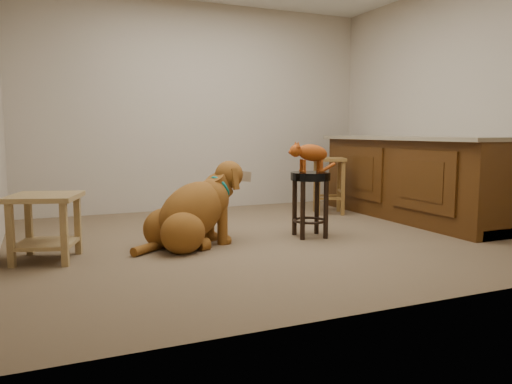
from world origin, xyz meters
name	(u,v)px	position (x,y,z in m)	size (l,w,h in m)	color
floor	(265,238)	(0.00, 0.00, 0.00)	(4.50, 4.00, 0.01)	brown
room_shell	(265,55)	(0.00, 0.00, 1.68)	(4.54, 4.04, 2.62)	#B7A893
cabinet_run	(410,181)	(1.94, 0.30, 0.44)	(0.70, 2.56, 0.94)	#4D2B0D
padded_stool	(310,191)	(0.42, -0.11, 0.44)	(0.37, 0.37, 0.61)	black
wood_stool	(329,185)	(1.30, 0.99, 0.35)	(0.48, 0.48, 0.68)	brown
side_table	(45,217)	(-1.88, -0.08, 0.34)	(0.62, 0.62, 0.51)	olive
golden_retriever	(193,213)	(-0.71, -0.07, 0.29)	(1.19, 0.72, 0.78)	brown
tabby_kitten	(309,154)	(0.41, -0.11, 0.79)	(0.52, 0.19, 0.32)	#91390E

